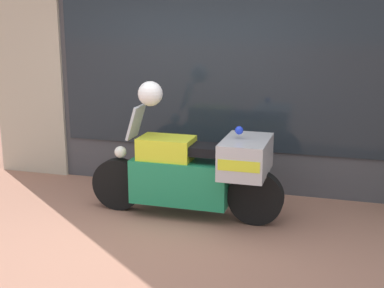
# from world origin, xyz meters

# --- Properties ---
(ground_plane) EXTENTS (60.00, 60.00, 0.00)m
(ground_plane) POSITION_xyz_m (0.00, 0.00, 0.00)
(ground_plane) COLOR #9E6B56
(shop_building) EXTENTS (5.98, 0.55, 3.71)m
(shop_building) POSITION_xyz_m (-0.45, 2.00, 1.86)
(shop_building) COLOR #424247
(shop_building) RESTS_ON ground
(window_display) EXTENTS (4.49, 0.30, 2.08)m
(window_display) POSITION_xyz_m (0.44, 2.03, 0.49)
(window_display) COLOR slate
(window_display) RESTS_ON ground
(paramedic_motorcycle) EXTENTS (2.23, 0.79, 1.25)m
(paramedic_motorcycle) POSITION_xyz_m (0.27, 0.76, 0.55)
(paramedic_motorcycle) COLOR black
(paramedic_motorcycle) RESTS_ON ground
(white_helmet) EXTENTS (0.28, 0.28, 0.28)m
(white_helmet) POSITION_xyz_m (-0.29, 0.76, 1.39)
(white_helmet) COLOR white
(white_helmet) RESTS_ON paramedic_motorcycle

